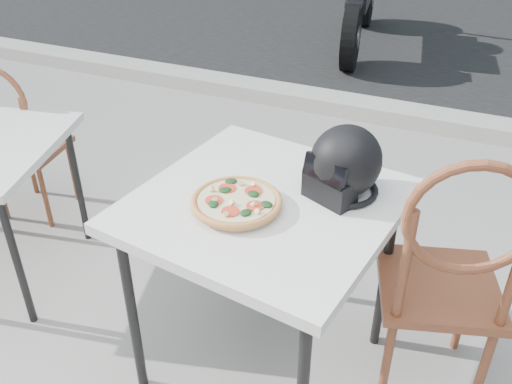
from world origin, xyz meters
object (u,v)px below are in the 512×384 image
at_px(cafe_chair_main, 449,271).
at_px(motorcycle, 361,0).
at_px(pizza, 237,201).
at_px(cafe_chair_side, 17,134).
at_px(plate, 237,207).
at_px(cafe_table_main, 265,218).
at_px(helmet, 344,165).

bearing_deg(cafe_chair_main, motorcycle, -88.27).
distance_m(pizza, cafe_chair_side, 1.69).
xyz_separation_m(plate, cafe_chair_main, (0.71, 0.20, -0.20)).
relative_size(plate, pizza, 0.85).
bearing_deg(plate, cafe_table_main, 50.50).
xyz_separation_m(pizza, cafe_chair_main, (0.71, 0.20, -0.23)).
distance_m(cafe_table_main, cafe_chair_main, 0.66).
xyz_separation_m(helmet, motorcycle, (-0.93, 4.07, -0.48)).
distance_m(plate, helmet, 0.39).
bearing_deg(pizza, cafe_chair_main, 15.61).
relative_size(cafe_chair_main, cafe_chair_side, 1.19).
bearing_deg(cafe_chair_side, motorcycle, -111.51).
distance_m(plate, pizza, 0.02).
xyz_separation_m(pizza, cafe_chair_side, (-1.56, 0.57, -0.33)).
height_order(cafe_chair_side, motorcycle, motorcycle).
xyz_separation_m(plate, pizza, (0.00, 0.00, 0.02)).
relative_size(helmet, cafe_chair_side, 0.35).
bearing_deg(motorcycle, cafe_chair_side, -112.24).
bearing_deg(pizza, helmet, 38.29).
xyz_separation_m(cafe_table_main, helmet, (0.23, 0.15, 0.19)).
xyz_separation_m(cafe_chair_main, cafe_chair_side, (-2.27, 0.37, -0.10)).
relative_size(plate, helmet, 1.02).
xyz_separation_m(cafe_table_main, cafe_chair_side, (-1.63, 0.48, -0.22)).
xyz_separation_m(plate, cafe_chair_side, (-1.56, 0.57, -0.30)).
bearing_deg(motorcycle, helmet, -85.39).
height_order(pizza, cafe_chair_side, cafe_chair_side).
height_order(cafe_table_main, plate, plate).
bearing_deg(helmet, cafe_chair_side, -166.16).
bearing_deg(cafe_chair_main, helmet, -21.69).
height_order(plate, pizza, pizza).
distance_m(cafe_table_main, helmet, 0.33).
bearing_deg(plate, pizza, 53.28).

